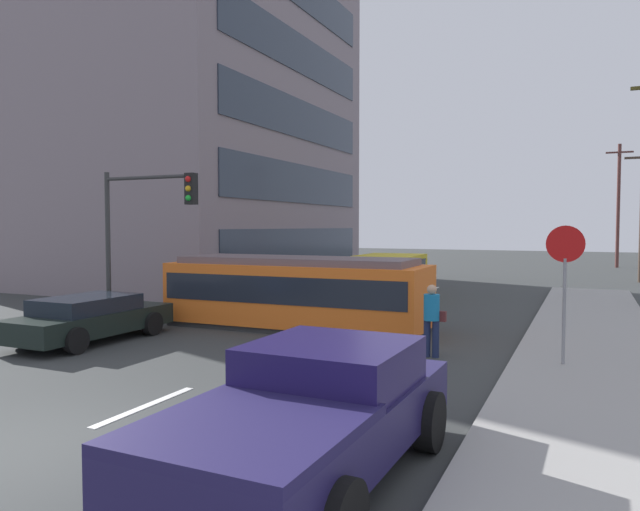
{
  "coord_description": "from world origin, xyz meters",
  "views": [
    {
      "loc": [
        6.66,
        -5.65,
        3.01
      ],
      "look_at": [
        -0.12,
        9.31,
        2.19
      ],
      "focal_mm": 33.2,
      "sensor_mm": 36.0,
      "label": 1
    }
  ],
  "objects_px": {
    "parked_sedan_far": "(238,288)",
    "pickup_truck_parked": "(314,413)",
    "city_bus": "(383,274)",
    "parked_sedan_mid": "(90,318)",
    "traffic_light_mast": "(143,218)",
    "streetcar_tram": "(296,291)",
    "utility_pole_distant": "(618,203)",
    "pedestrian_crossing": "(432,316)",
    "parked_sedan_furthest": "(314,277)",
    "stop_sign": "(565,265)"
  },
  "relations": [
    {
      "from": "parked_sedan_far",
      "to": "pickup_truck_parked",
      "type": "bearing_deg",
      "value": -54.52
    },
    {
      "from": "city_bus",
      "to": "parked_sedan_far",
      "type": "xyz_separation_m",
      "value": [
        -4.56,
        -4.05,
        -0.39
      ]
    },
    {
      "from": "parked_sedan_mid",
      "to": "traffic_light_mast",
      "type": "height_order",
      "value": "traffic_light_mast"
    },
    {
      "from": "parked_sedan_far",
      "to": "traffic_light_mast",
      "type": "bearing_deg",
      "value": -81.01
    },
    {
      "from": "parked_sedan_far",
      "to": "traffic_light_mast",
      "type": "distance_m",
      "value": 7.05
    },
    {
      "from": "streetcar_tram",
      "to": "parked_sedan_far",
      "type": "distance_m",
      "value": 6.05
    },
    {
      "from": "streetcar_tram",
      "to": "utility_pole_distant",
      "type": "relative_size",
      "value": 0.87
    },
    {
      "from": "traffic_light_mast",
      "to": "pedestrian_crossing",
      "type": "bearing_deg",
      "value": 2.05
    },
    {
      "from": "parked_sedan_furthest",
      "to": "traffic_light_mast",
      "type": "height_order",
      "value": "traffic_light_mast"
    },
    {
      "from": "streetcar_tram",
      "to": "parked_sedan_far",
      "type": "xyz_separation_m",
      "value": [
        -4.54,
        3.96,
        -0.46
      ]
    },
    {
      "from": "city_bus",
      "to": "utility_pole_distant",
      "type": "xyz_separation_m",
      "value": [
        9.74,
        24.29,
        3.62
      ]
    },
    {
      "from": "city_bus",
      "to": "parked_sedan_mid",
      "type": "bearing_deg",
      "value": -108.21
    },
    {
      "from": "city_bus",
      "to": "parked_sedan_far",
      "type": "distance_m",
      "value": 6.11
    },
    {
      "from": "pickup_truck_parked",
      "to": "city_bus",
      "type": "bearing_deg",
      "value": 105.72
    },
    {
      "from": "traffic_light_mast",
      "to": "parked_sedan_mid",
      "type": "bearing_deg",
      "value": -105.47
    },
    {
      "from": "pickup_truck_parked",
      "to": "parked_sedan_far",
      "type": "relative_size",
      "value": 1.24
    },
    {
      "from": "parked_sedan_far",
      "to": "parked_sedan_furthest",
      "type": "height_order",
      "value": "same"
    },
    {
      "from": "traffic_light_mast",
      "to": "parked_sedan_furthest",
      "type": "bearing_deg",
      "value": 91.41
    },
    {
      "from": "pedestrian_crossing",
      "to": "pickup_truck_parked",
      "type": "distance_m",
      "value": 7.06
    },
    {
      "from": "parked_sedan_mid",
      "to": "parked_sedan_far",
      "type": "distance_m",
      "value": 8.06
    },
    {
      "from": "pedestrian_crossing",
      "to": "parked_sedan_mid",
      "type": "bearing_deg",
      "value": -167.7
    },
    {
      "from": "city_bus",
      "to": "stop_sign",
      "type": "height_order",
      "value": "stop_sign"
    },
    {
      "from": "pickup_truck_parked",
      "to": "parked_sedan_far",
      "type": "distance_m",
      "value": 16.24
    },
    {
      "from": "pedestrian_crossing",
      "to": "stop_sign",
      "type": "distance_m",
      "value": 3.07
    },
    {
      "from": "pickup_truck_parked",
      "to": "parked_sedan_mid",
      "type": "xyz_separation_m",
      "value": [
        -8.84,
        5.19,
        -0.17
      ]
    },
    {
      "from": "parked_sedan_far",
      "to": "parked_sedan_furthest",
      "type": "distance_m",
      "value": 5.56
    },
    {
      "from": "traffic_light_mast",
      "to": "parked_sedan_far",
      "type": "bearing_deg",
      "value": 98.99
    },
    {
      "from": "parked_sedan_far",
      "to": "traffic_light_mast",
      "type": "height_order",
      "value": "traffic_light_mast"
    },
    {
      "from": "streetcar_tram",
      "to": "pedestrian_crossing",
      "type": "distance_m",
      "value": 5.09
    },
    {
      "from": "streetcar_tram",
      "to": "parked_sedan_far",
      "type": "bearing_deg",
      "value": 138.91
    },
    {
      "from": "stop_sign",
      "to": "utility_pole_distant",
      "type": "bearing_deg",
      "value": 86.07
    },
    {
      "from": "city_bus",
      "to": "pedestrian_crossing",
      "type": "height_order",
      "value": "city_bus"
    },
    {
      "from": "city_bus",
      "to": "parked_sedan_furthest",
      "type": "height_order",
      "value": "city_bus"
    },
    {
      "from": "city_bus",
      "to": "traffic_light_mast",
      "type": "xyz_separation_m",
      "value": [
        -3.54,
        -10.52,
        2.22
      ]
    },
    {
      "from": "city_bus",
      "to": "parked_sedan_mid",
      "type": "distance_m",
      "value": 12.73
    },
    {
      "from": "city_bus",
      "to": "pickup_truck_parked",
      "type": "distance_m",
      "value": 17.95
    },
    {
      "from": "streetcar_tram",
      "to": "parked_sedan_mid",
      "type": "height_order",
      "value": "streetcar_tram"
    },
    {
      "from": "traffic_light_mast",
      "to": "pickup_truck_parked",
      "type": "bearing_deg",
      "value": -38.81
    },
    {
      "from": "pedestrian_crossing",
      "to": "parked_sedan_far",
      "type": "distance_m",
      "value": 11.03
    },
    {
      "from": "streetcar_tram",
      "to": "traffic_light_mast",
      "type": "relative_size",
      "value": 1.71
    },
    {
      "from": "parked_sedan_mid",
      "to": "streetcar_tram",
      "type": "bearing_deg",
      "value": 45.86
    },
    {
      "from": "city_bus",
      "to": "stop_sign",
      "type": "distance_m",
      "value": 12.76
    },
    {
      "from": "pedestrian_crossing",
      "to": "traffic_light_mast",
      "type": "height_order",
      "value": "traffic_light_mast"
    },
    {
      "from": "stop_sign",
      "to": "traffic_light_mast",
      "type": "relative_size",
      "value": 0.63
    },
    {
      "from": "streetcar_tram",
      "to": "stop_sign",
      "type": "relative_size",
      "value": 2.7
    },
    {
      "from": "pedestrian_crossing",
      "to": "stop_sign",
      "type": "relative_size",
      "value": 0.58
    },
    {
      "from": "pickup_truck_parked",
      "to": "parked_sedan_mid",
      "type": "distance_m",
      "value": 10.25
    },
    {
      "from": "city_bus",
      "to": "traffic_light_mast",
      "type": "bearing_deg",
      "value": -108.61
    },
    {
      "from": "parked_sedan_mid",
      "to": "utility_pole_distant",
      "type": "distance_m",
      "value": 39.08
    },
    {
      "from": "stop_sign",
      "to": "traffic_light_mast",
      "type": "xyz_separation_m",
      "value": [
        -10.9,
        -0.17,
        1.04
      ]
    }
  ]
}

